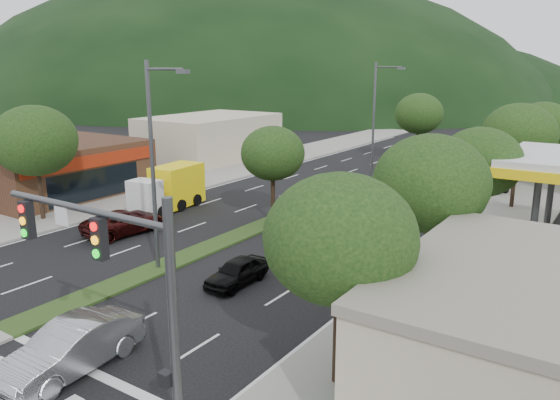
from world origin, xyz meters
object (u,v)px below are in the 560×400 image
Objects in this scene: tree_l_a at (35,141)px; car_queue_b at (387,191)px; tree_r_d at (519,135)px; motorhome at (495,160)px; tree_med_far at (419,114)px; car_queue_e at (422,181)px; car_queue_d at (406,214)px; streetlight_near at (155,158)px; tree_r_b at (431,184)px; car_queue_c at (311,222)px; sedan_silver at (71,348)px; car_queue_a at (237,272)px; suv_maroon at (125,222)px; traffic_signal at (124,284)px; tree_r_a at (340,239)px; streetlight_mid at (376,116)px; tree_r_e at (543,126)px; tree_med_near at (273,153)px; box_truck at (171,189)px; tree_r_c at (480,162)px.

tree_l_a reaches higher than car_queue_b.
tree_r_d reaches higher than motorhome.
tree_l_a reaches higher than tree_med_far.
tree_med_far reaches higher than car_queue_e.
streetlight_near is at bearing -112.88° from car_queue_d.
tree_r_b is at bearing -90.00° from tree_r_d.
streetlight_near is at bearing -109.35° from car_queue_c.
tree_l_a is 1.45× the size of sedan_silver.
streetlight_near is (-11.79, -22.00, 0.40)m from tree_r_d.
car_queue_a is 8.78m from car_queue_c.
suv_maroon reaches higher than car_queue_a.
tree_med_far reaches higher than sedan_silver.
traffic_signal is at bearing -78.78° from tree_med_far.
car_queue_e is (0.31, 23.69, 0.13)m from car_queue_a.
car_queue_b is at bearing 46.71° from tree_l_a.
tree_r_a is 26.00m from tree_r_d.
tree_r_a is 31.32m from streetlight_mid.
tree_r_a is 0.99× the size of tree_r_e.
traffic_signal is 0.70× the size of streetlight_near.
tree_med_near is 18.97m from sedan_silver.
tree_l_a reaches higher than box_truck.
box_truck is (-11.65, -10.51, 0.66)m from car_queue_b.
sedan_silver is (-7.57, -40.09, -4.07)m from tree_r_e.
tree_r_b is 26.21m from motorhome.
tree_r_e is 0.97× the size of tree_med_far.
sedan_silver is at bearing 119.88° from box_truck.
tree_l_a is at bearing -132.04° from motorhome.
tree_r_c is at bearing 22.20° from tree_l_a.
tree_r_a is 12.48m from streetlight_near.
traffic_signal is at bearing -94.34° from motorhome.
tree_med_far is 11.02m from streetlight_mid.
sedan_silver is at bearing 162.51° from traffic_signal.
tree_med_far is 0.69× the size of streetlight_mid.
tree_r_b is 11.18m from car_queue_c.
traffic_signal is 1.08× the size of tree_r_c.
streetlight_near reaches higher than tree_l_a.
streetlight_mid is 10.65m from motorhome.
tree_r_b is 28.00m from tree_r_e.
tree_r_c is 0.89× the size of tree_l_a.
streetlight_near reaches higher than car_queue_b.
car_queue_c is at bearing 176.69° from box_truck.
motorhome reaches higher than car_queue_e.
suv_maroon is at bearing 166.07° from car_queue_a.
tree_r_d is at bearing -90.00° from tree_r_e.
box_truck reaches higher than sedan_silver.
sedan_silver is 0.99× the size of suv_maroon.
suv_maroon is at bearing -130.98° from tree_med_near.
car_queue_e is (0.28, 32.44, -0.09)m from sedan_silver.
tree_r_c is 1.58× the size of car_queue_c.
car_queue_e is (-7.29, 12.35, -4.01)m from tree_r_c.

